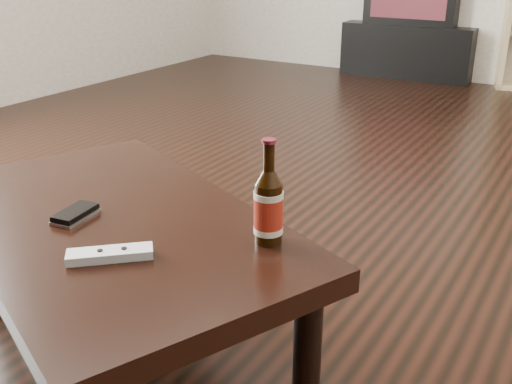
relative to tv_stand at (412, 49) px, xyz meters
The scene contains 6 objects.
floor 3.12m from the tv_stand, 78.91° to the right, with size 5.00×6.00×0.01m, color black.
tv_stand is the anchor object (origin of this frame).
coffee_table 3.89m from the tv_stand, 82.44° to the right, with size 1.18×0.96×0.38m.
beer_bottle 3.89m from the tv_stand, 76.77° to the right, with size 0.08×0.08×0.23m.
phone 3.94m from the tv_stand, 83.43° to the right, with size 0.07×0.12×0.02m.
remote 4.07m from the tv_stand, 80.71° to the right, with size 0.16×0.15×0.02m.
Camera 1 is at (0.86, -1.70, 0.97)m, focal length 42.00 mm.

